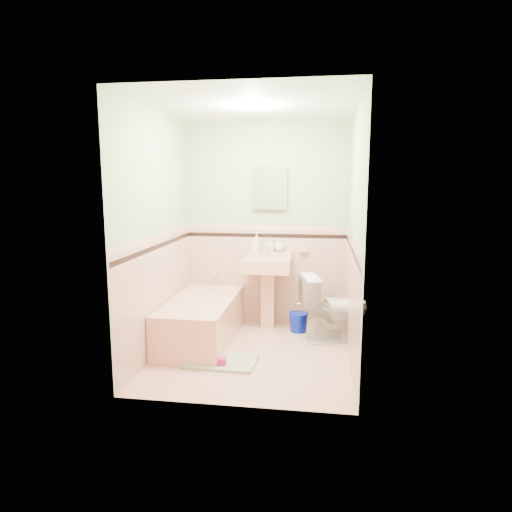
# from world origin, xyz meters

# --- Properties ---
(floor) EXTENTS (2.20, 2.20, 0.00)m
(floor) POSITION_xyz_m (0.00, 0.00, 0.00)
(floor) COLOR #EAB099
(floor) RESTS_ON ground
(ceiling) EXTENTS (2.20, 2.20, 0.00)m
(ceiling) POSITION_xyz_m (0.00, 0.00, 2.50)
(ceiling) COLOR white
(ceiling) RESTS_ON ground
(wall_back) EXTENTS (2.50, 0.00, 2.50)m
(wall_back) POSITION_xyz_m (0.00, 1.10, 1.25)
(wall_back) COLOR beige
(wall_back) RESTS_ON ground
(wall_front) EXTENTS (2.50, 0.00, 2.50)m
(wall_front) POSITION_xyz_m (0.00, -1.10, 1.25)
(wall_front) COLOR beige
(wall_front) RESTS_ON ground
(wall_left) EXTENTS (0.00, 2.50, 2.50)m
(wall_left) POSITION_xyz_m (-1.00, 0.00, 1.25)
(wall_left) COLOR beige
(wall_left) RESTS_ON ground
(wall_right) EXTENTS (0.00, 2.50, 2.50)m
(wall_right) POSITION_xyz_m (1.00, 0.00, 1.25)
(wall_right) COLOR beige
(wall_right) RESTS_ON ground
(wainscot_back) EXTENTS (2.00, 0.00, 2.00)m
(wainscot_back) POSITION_xyz_m (0.00, 1.09, 0.60)
(wainscot_back) COLOR beige
(wainscot_back) RESTS_ON ground
(wainscot_front) EXTENTS (2.00, 0.00, 2.00)m
(wainscot_front) POSITION_xyz_m (0.00, -1.09, 0.60)
(wainscot_front) COLOR beige
(wainscot_front) RESTS_ON ground
(wainscot_left) EXTENTS (0.00, 2.20, 2.20)m
(wainscot_left) POSITION_xyz_m (-0.99, 0.00, 0.60)
(wainscot_left) COLOR beige
(wainscot_left) RESTS_ON ground
(wainscot_right) EXTENTS (0.00, 2.20, 2.20)m
(wainscot_right) POSITION_xyz_m (0.99, 0.00, 0.60)
(wainscot_right) COLOR beige
(wainscot_right) RESTS_ON ground
(accent_back) EXTENTS (2.00, 0.00, 2.00)m
(accent_back) POSITION_xyz_m (0.00, 1.08, 1.12)
(accent_back) COLOR black
(accent_back) RESTS_ON ground
(accent_front) EXTENTS (2.00, 0.00, 2.00)m
(accent_front) POSITION_xyz_m (0.00, -1.08, 1.12)
(accent_front) COLOR black
(accent_front) RESTS_ON ground
(accent_left) EXTENTS (0.00, 2.20, 2.20)m
(accent_left) POSITION_xyz_m (-0.98, 0.00, 1.12)
(accent_left) COLOR black
(accent_left) RESTS_ON ground
(accent_right) EXTENTS (0.00, 2.20, 2.20)m
(accent_right) POSITION_xyz_m (0.98, 0.00, 1.12)
(accent_right) COLOR black
(accent_right) RESTS_ON ground
(cap_back) EXTENTS (2.00, 0.00, 2.00)m
(cap_back) POSITION_xyz_m (0.00, 1.08, 1.22)
(cap_back) COLOR #EAAB9A
(cap_back) RESTS_ON ground
(cap_front) EXTENTS (2.00, 0.00, 2.00)m
(cap_front) POSITION_xyz_m (0.00, -1.08, 1.22)
(cap_front) COLOR #EAAB9A
(cap_front) RESTS_ON ground
(cap_left) EXTENTS (0.00, 2.20, 2.20)m
(cap_left) POSITION_xyz_m (-0.98, 0.00, 1.22)
(cap_left) COLOR #EAAB9A
(cap_left) RESTS_ON ground
(cap_right) EXTENTS (0.00, 2.20, 2.20)m
(cap_right) POSITION_xyz_m (0.98, 0.00, 1.22)
(cap_right) COLOR #EAAB9A
(cap_right) RESTS_ON ground
(bathtub) EXTENTS (0.70, 1.50, 0.45)m
(bathtub) POSITION_xyz_m (-0.63, 0.33, 0.23)
(bathtub) COLOR #E5A388
(bathtub) RESTS_ON floor
(tub_faucet) EXTENTS (0.04, 0.12, 0.04)m
(tub_faucet) POSITION_xyz_m (-0.63, 1.05, 0.63)
(tub_faucet) COLOR silver
(tub_faucet) RESTS_ON wall_back
(sink) EXTENTS (0.56, 0.48, 0.87)m
(sink) POSITION_xyz_m (0.05, 0.86, 0.44)
(sink) COLOR #E5A388
(sink) RESTS_ON floor
(sink_faucet) EXTENTS (0.02, 0.02, 0.10)m
(sink_faucet) POSITION_xyz_m (0.05, 1.00, 0.95)
(sink_faucet) COLOR silver
(sink_faucet) RESTS_ON sink
(medicine_cabinet) EXTENTS (0.36, 0.04, 0.46)m
(medicine_cabinet) POSITION_xyz_m (0.05, 1.07, 1.70)
(medicine_cabinet) COLOR white
(medicine_cabinet) RESTS_ON wall_back
(soap_dish) EXTENTS (0.11, 0.06, 0.04)m
(soap_dish) POSITION_xyz_m (0.47, 1.06, 0.95)
(soap_dish) COLOR #E5A388
(soap_dish) RESTS_ON wall_back
(soap_bottle_left) EXTENTS (0.11, 0.11, 0.22)m
(soap_bottle_left) POSITION_xyz_m (-0.11, 1.04, 1.04)
(soap_bottle_left) COLOR #B2B2B2
(soap_bottle_left) RESTS_ON sink
(soap_bottle_mid) EXTENTS (0.08, 0.08, 0.17)m
(soap_bottle_mid) POSITION_xyz_m (0.06, 1.04, 1.02)
(soap_bottle_mid) COLOR #B2B2B2
(soap_bottle_mid) RESTS_ON sink
(soap_bottle_right) EXTENTS (0.15, 0.15, 0.16)m
(soap_bottle_right) POSITION_xyz_m (0.17, 1.04, 1.01)
(soap_bottle_right) COLOR #B2B2B2
(soap_bottle_right) RESTS_ON sink
(tube) EXTENTS (0.04, 0.04, 0.12)m
(tube) POSITION_xyz_m (-0.15, 1.04, 0.99)
(tube) COLOR white
(tube) RESTS_ON sink
(toilet) EXTENTS (0.84, 0.62, 0.77)m
(toilet) POSITION_xyz_m (0.85, 0.57, 0.38)
(toilet) COLOR white
(toilet) RESTS_ON floor
(bucket) EXTENTS (0.27, 0.27, 0.23)m
(bucket) POSITION_xyz_m (0.43, 0.80, 0.11)
(bucket) COLOR #0517AA
(bucket) RESTS_ON floor
(bath_mat) EXTENTS (0.72, 0.50, 0.03)m
(bath_mat) POSITION_xyz_m (-0.28, -0.26, 0.01)
(bath_mat) COLOR gray
(bath_mat) RESTS_ON floor
(shoe) EXTENTS (0.17, 0.08, 0.07)m
(shoe) POSITION_xyz_m (-0.29, -0.37, 0.06)
(shoe) COLOR #BF1E59
(shoe) RESTS_ON bath_mat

